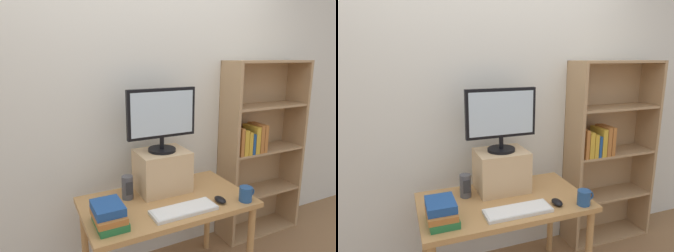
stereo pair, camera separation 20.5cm
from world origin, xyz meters
TOP-DOWN VIEW (x-y plane):
  - back_wall at (0.00, 0.49)m, footprint 7.00×0.08m
  - desk at (0.00, 0.00)m, footprint 1.17×0.66m
  - bookshelf_unit at (1.12, 0.33)m, footprint 0.83×0.28m
  - riser_box at (0.04, 0.17)m, footprint 0.37×0.29m
  - computer_monitor at (0.04, 0.17)m, footprint 0.52×0.20m
  - keyboard at (0.03, -0.19)m, footprint 0.44×0.16m
  - computer_mouse at (0.31, -0.19)m, footprint 0.06×0.10m
  - book_stack at (-0.45, -0.14)m, footprint 0.18×0.24m
  - coffee_mug at (0.48, -0.25)m, footprint 0.12×0.09m
  - desk_speaker at (-0.24, 0.14)m, footprint 0.08×0.08m

SIDE VIEW (x-z plane):
  - desk at x=0.00m, z-range 0.27..0.99m
  - keyboard at x=0.03m, z-range 0.72..0.74m
  - computer_mouse at x=0.31m, z-range 0.72..0.75m
  - coffee_mug at x=0.48m, z-range 0.72..0.82m
  - book_stack at x=-0.45m, z-range 0.71..0.85m
  - desk_speaker at x=-0.24m, z-range 0.72..0.88m
  - bookshelf_unit at x=1.12m, z-range 0.02..1.68m
  - riser_box at x=0.04m, z-range 0.72..1.02m
  - computer_monitor at x=0.04m, z-range 1.04..1.50m
  - back_wall at x=0.00m, z-range 0.00..2.60m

